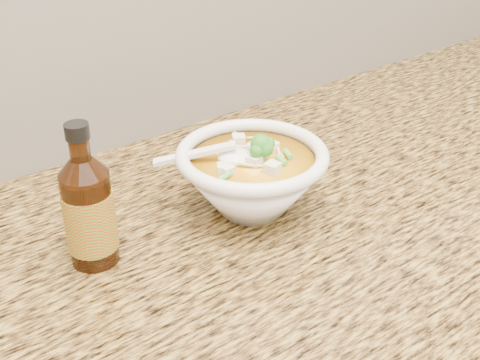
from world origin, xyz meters
TOP-DOWN VIEW (x-y plane):
  - counter_slab at (0.00, 1.68)m, footprint 4.00×0.68m
  - soup_bowl at (0.08, 1.70)m, footprint 0.21×0.20m
  - hot_sauce_bottle at (-0.14, 1.73)m, footprint 0.08×0.08m

SIDE VIEW (x-z plane):
  - counter_slab at x=0.00m, z-range 0.86..0.90m
  - soup_bowl at x=0.08m, z-range 0.89..1.00m
  - hot_sauce_bottle at x=-0.14m, z-range 0.88..1.06m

